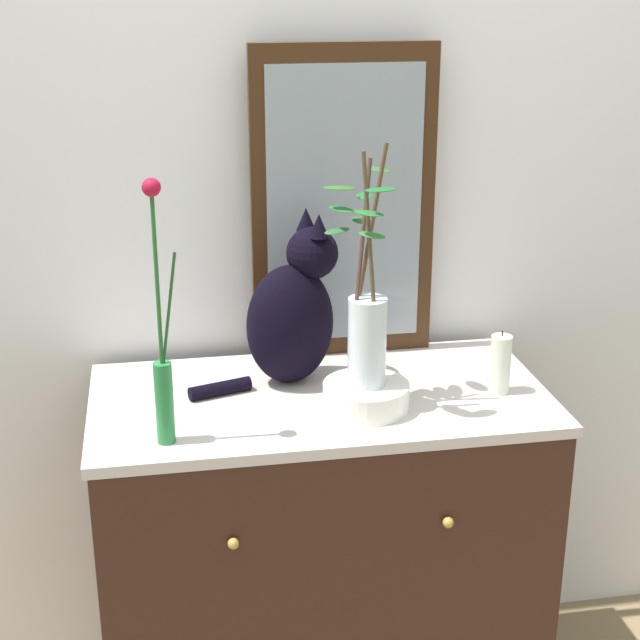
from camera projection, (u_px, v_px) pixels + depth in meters
wall_back at (296, 186)px, 2.38m from camera, size 4.40×0.08×2.60m
sideboard at (320, 560)px, 2.36m from camera, size 1.04×0.55×0.89m
mirror_leaning at (344, 205)px, 2.32m from camera, size 0.45×0.03×0.76m
cat_sitting at (293, 312)px, 2.22m from camera, size 0.37×0.21×0.40m
vase_slim_green at (162, 364)px, 1.93m from camera, size 0.06×0.04×0.55m
bowl_porcelain at (366, 396)px, 2.13m from camera, size 0.19×0.19×0.06m
vase_glass_clear at (366, 325)px, 2.07m from camera, size 0.16×0.21×0.53m
candle_pillar at (500, 364)px, 2.19m from camera, size 0.05×0.05×0.15m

